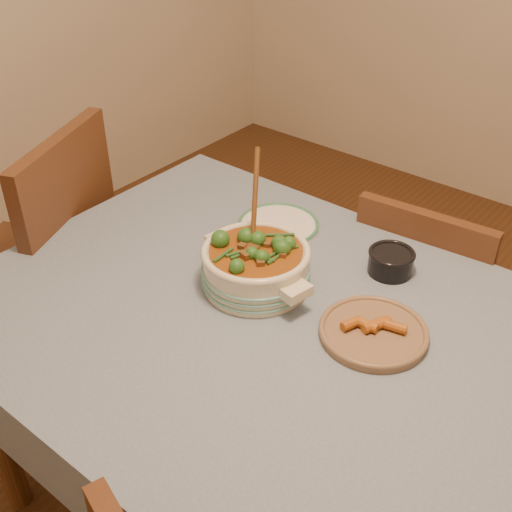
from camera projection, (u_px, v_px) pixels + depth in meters
The scene contains 7 objects.
dining_table at pixel (309, 371), 1.47m from camera, with size 1.68×1.08×0.76m.
stew_casserole at pixel (256, 263), 1.55m from camera, with size 0.34×0.30×0.31m.
white_plate at pixel (278, 225), 1.80m from camera, with size 0.24×0.24×0.02m.
condiment_bowl at pixel (391, 261), 1.61m from camera, with size 0.12×0.12×0.06m.
fried_plate at pixel (374, 330), 1.42m from camera, with size 0.31×0.31×0.04m.
chair_far at pixel (423, 300), 1.98m from camera, with size 0.42×0.42×0.84m.
chair_left at pixel (46, 260), 2.02m from camera, with size 0.60×0.60×0.99m.
Camera 1 is at (0.57, -0.90, 1.72)m, focal length 45.00 mm.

